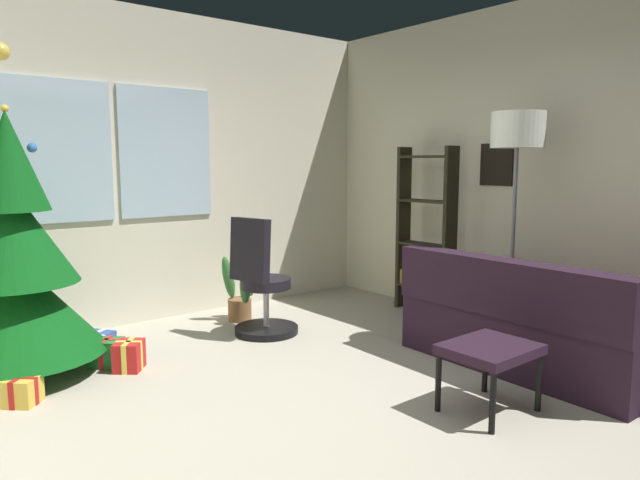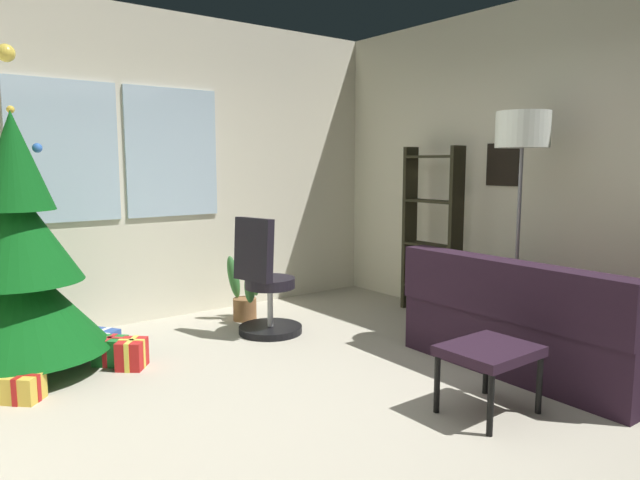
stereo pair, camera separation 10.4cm
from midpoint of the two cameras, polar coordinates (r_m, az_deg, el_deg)
The scene contains 14 objects.
ground_plane at distance 3.63m, azimuth 3.46°, elevation -17.52°, with size 4.83×5.46×0.10m, color #ADA694.
wall_back_with_windows at distance 5.68m, azimuth -15.36°, elevation 6.95°, with size 4.83×0.12×2.89m.
wall_right_with_frames at distance 5.25m, azimuth 24.52°, elevation 6.44°, with size 0.12×5.46×2.89m.
couch at distance 4.64m, azimuth 23.45°, elevation -7.99°, with size 1.67×1.84×0.83m.
footstool at distance 3.65m, azimuth 17.21°, elevation -10.80°, with size 0.54×0.44×0.42m.
holiday_tree at distance 4.53m, azimuth -26.94°, elevation -2.40°, with size 1.16×1.16×2.28m.
gift_box_red at distance 4.50m, azimuth -17.49°, elevation -10.72°, with size 0.27×0.28×0.22m.
gift_box_green at distance 4.63m, azimuth -19.43°, elevation -10.31°, with size 0.28×0.28×0.21m.
gift_box_gold at distance 4.17m, azimuth -26.68°, elevation -12.95°, with size 0.28×0.28×0.18m.
gift_box_blue at distance 4.98m, azimuth -20.65°, elevation -9.42°, with size 0.39×0.36×0.16m.
office_chair at distance 5.05m, azimuth -4.86°, elevation -4.91°, with size 0.56×0.56×1.04m.
bookshelf at distance 5.83m, azimuth 11.46°, elevation -0.22°, with size 0.18×0.64×1.66m.
floor_lamp at distance 4.83m, azimuth 19.97°, elevation 9.00°, with size 0.41×0.41×1.89m.
potted_plant at distance 5.55m, azimuth -6.87°, elevation -5.23°, with size 0.39×0.39×0.66m.
Camera 2 is at (-2.12, -2.51, 1.49)m, focal length 32.32 mm.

